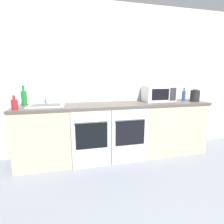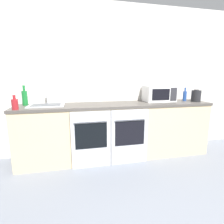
# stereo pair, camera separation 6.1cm
# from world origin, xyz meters

# --- Properties ---
(wall_back) EXTENTS (10.00, 0.06, 2.60)m
(wall_back) POSITION_xyz_m (0.00, 2.47, 1.30)
(wall_back) COLOR silver
(wall_back) RESTS_ON ground_plane
(counter_back) EXTENTS (3.22, 0.61, 0.93)m
(counter_back) POSITION_xyz_m (0.00, 2.15, 0.47)
(counter_back) COLOR #D1B789
(counter_back) RESTS_ON ground_plane
(oven_left) EXTENTS (0.59, 0.06, 0.88)m
(oven_left) POSITION_xyz_m (-0.47, 1.84, 0.45)
(oven_left) COLOR #B7BABF
(oven_left) RESTS_ON ground_plane
(oven_right) EXTENTS (0.59, 0.06, 0.88)m
(oven_right) POSITION_xyz_m (0.13, 1.84, 0.45)
(oven_right) COLOR #B7BABF
(oven_right) RESTS_ON ground_plane
(microwave) EXTENTS (0.54, 0.33, 0.28)m
(microwave) POSITION_xyz_m (0.80, 2.24, 1.07)
(microwave) COLOR silver
(microwave) RESTS_ON counter_back
(bottle_green) EXTENTS (0.08, 0.08, 0.31)m
(bottle_green) POSITION_xyz_m (-1.45, 2.28, 1.06)
(bottle_green) COLOR #19722D
(bottle_green) RESTS_ON counter_back
(bottle_red) EXTENTS (0.09, 0.09, 0.20)m
(bottle_red) POSITION_xyz_m (-1.49, 1.93, 1.01)
(bottle_red) COLOR maroon
(bottle_red) RESTS_ON counter_back
(bottle_blue) EXTENTS (0.07, 0.07, 0.24)m
(bottle_blue) POSITION_xyz_m (1.30, 2.20, 1.03)
(bottle_blue) COLOR #234793
(bottle_blue) RESTS_ON counter_back
(kettle) EXTENTS (0.17, 0.17, 0.21)m
(kettle) POSITION_xyz_m (1.44, 2.08, 1.04)
(kettle) COLOR #232326
(kettle) RESTS_ON counter_back
(sink) EXTENTS (0.53, 0.37, 0.26)m
(sink) POSITION_xyz_m (-1.12, 2.17, 0.95)
(sink) COLOR #B7BABF
(sink) RESTS_ON counter_back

